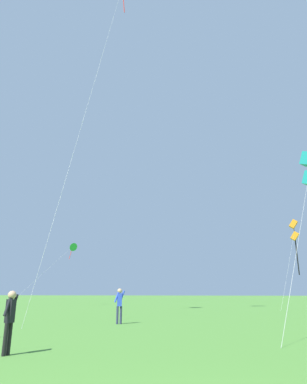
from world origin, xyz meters
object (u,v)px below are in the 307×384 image
object	(u,v)px
person_in_blue_jacket	(119,302)
kite_orange_box	(294,232)
kite_green_small	(72,246)
person_near_tree	(10,316)

from	to	relation	value
person_in_blue_jacket	kite_orange_box	bearing A→B (deg)	58.99
kite_green_small	kite_orange_box	size ratio (longest dim) A/B	1.08
kite_green_small	kite_orange_box	xyz separation A→B (m)	(26.06, -3.45, 0.33)
kite_orange_box	kite_green_small	bearing A→B (deg)	172.46
kite_green_small	person_in_blue_jacket	world-z (taller)	kite_green_small
kite_green_small	person_near_tree	world-z (taller)	kite_green_small
kite_orange_box	person_near_tree	distance (m)	32.08
person_near_tree	person_in_blue_jacket	distance (m)	8.95
kite_green_small	person_near_tree	distance (m)	35.89
kite_orange_box	person_near_tree	world-z (taller)	kite_orange_box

